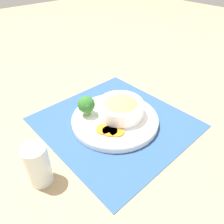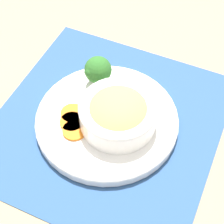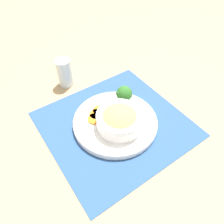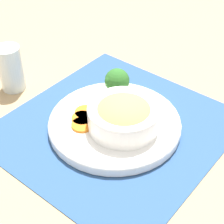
% 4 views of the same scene
% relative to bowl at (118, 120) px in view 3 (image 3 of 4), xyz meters
% --- Properties ---
extents(ground_plane, '(4.00, 4.00, 0.00)m').
position_rel_bowl_xyz_m(ground_plane, '(0.00, 0.02, -0.05)').
color(ground_plane, tan).
extents(placemat, '(0.47, 0.46, 0.00)m').
position_rel_bowl_xyz_m(placemat, '(0.00, 0.02, -0.05)').
color(placemat, '#2D5184').
rests_on(placemat, ground_plane).
extents(plate, '(0.29, 0.29, 0.02)m').
position_rel_bowl_xyz_m(plate, '(0.00, 0.02, -0.04)').
color(plate, white).
rests_on(plate, placemat).
extents(bowl, '(0.15, 0.15, 0.06)m').
position_rel_bowl_xyz_m(bowl, '(0.00, 0.00, 0.00)').
color(bowl, white).
rests_on(bowl, plate).
extents(broccoli_floret, '(0.06, 0.06, 0.07)m').
position_rel_bowl_xyz_m(broccoli_floret, '(0.08, 0.08, 0.01)').
color(broccoli_floret, '#759E51').
rests_on(broccoli_floret, plate).
extents(carrot_slice_near, '(0.05, 0.05, 0.01)m').
position_rel_bowl_xyz_m(carrot_slice_near, '(-0.02, 0.09, -0.03)').
color(carrot_slice_near, orange).
rests_on(carrot_slice_near, plate).
extents(carrot_slice_middle, '(0.05, 0.05, 0.01)m').
position_rel_bowl_xyz_m(carrot_slice_middle, '(-0.04, 0.08, -0.03)').
color(carrot_slice_middle, orange).
rests_on(carrot_slice_middle, plate).
extents(carrot_slice_far, '(0.05, 0.05, 0.01)m').
position_rel_bowl_xyz_m(carrot_slice_far, '(-0.05, 0.07, -0.03)').
color(carrot_slice_far, orange).
rests_on(carrot_slice_far, plate).
extents(water_glass, '(0.06, 0.06, 0.11)m').
position_rel_bowl_xyz_m(water_glass, '(-0.04, 0.32, -0.00)').
color(water_glass, silver).
rests_on(water_glass, ground_plane).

